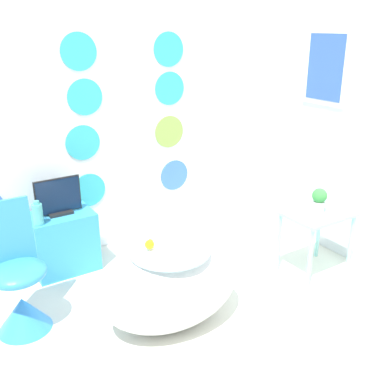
{
  "coord_description": "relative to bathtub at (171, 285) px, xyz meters",
  "views": [
    {
      "loc": [
        -1.23,
        -1.43,
        1.88
      ],
      "look_at": [
        0.34,
        0.98,
        0.8
      ],
      "focal_mm": 42.0,
      "sensor_mm": 36.0,
      "label": 1
    }
  ],
  "objects": [
    {
      "name": "wall_back_dotted",
      "position": [
        -0.04,
        1.29,
        1.02
      ],
      "size": [
        4.47,
        0.05,
        2.6
      ],
      "color": "white",
      "rests_on": "ground_plane"
    },
    {
      "name": "wall_right",
      "position": [
        1.72,
        0.25,
        1.03
      ],
      "size": [
        0.06,
        3.04,
        2.6
      ],
      "color": "silver",
      "rests_on": "ground_plane"
    },
    {
      "name": "bathtub",
      "position": [
        0.0,
        0.0,
        0.0
      ],
      "size": [
        0.95,
        0.64,
        0.55
      ],
      "color": "white",
      "rests_on": "ground_plane"
    },
    {
      "name": "rubber_duck",
      "position": [
        -0.11,
        0.05,
        0.31
      ],
      "size": [
        0.06,
        0.07,
        0.07
      ],
      "color": "yellow",
      "rests_on": "bathtub"
    },
    {
      "name": "chair",
      "position": [
        -0.85,
        0.46,
        -0.01
      ],
      "size": [
        0.36,
        0.37,
        0.85
      ],
      "color": "#338CE0",
      "rests_on": "ground_plane"
    },
    {
      "name": "tv_cabinet",
      "position": [
        -0.37,
        1.06,
        -0.03
      ],
      "size": [
        0.49,
        0.35,
        0.49
      ],
      "color": "#389ED6",
      "rests_on": "ground_plane"
    },
    {
      "name": "tv",
      "position": [
        -0.37,
        1.06,
        0.34
      ],
      "size": [
        0.35,
        0.12,
        0.29
      ],
      "color": "black",
      "rests_on": "tv_cabinet"
    },
    {
      "name": "vase",
      "position": [
        -0.57,
        0.95,
        0.3
      ],
      "size": [
        0.07,
        0.07,
        0.19
      ],
      "color": "#51B2AD",
      "rests_on": "tv_cabinet"
    },
    {
      "name": "side_table",
      "position": [
        1.28,
        -0.07,
        0.15
      ],
      "size": [
        0.51,
        0.38,
        0.52
      ],
      "color": "#99E0D8",
      "rests_on": "ground_plane"
    },
    {
      "name": "potted_plant_left",
      "position": [
        1.28,
        -0.07,
        0.35
      ],
      "size": [
        0.11,
        0.11,
        0.19
      ],
      "color": "white",
      "rests_on": "side_table"
    }
  ]
}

